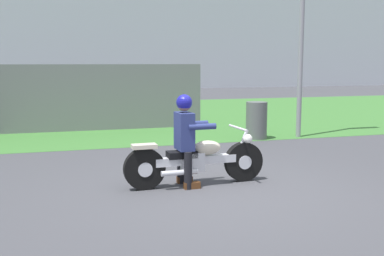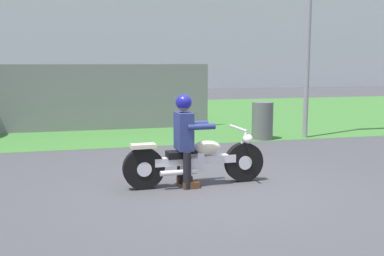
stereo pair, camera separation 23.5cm
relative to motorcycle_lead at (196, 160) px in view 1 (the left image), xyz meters
The scene contains 6 objects.
ground 0.65m from the motorcycle_lead, 62.14° to the right, with size 120.00×120.00×0.00m, color #424247.
grass_verge 9.40m from the motorcycle_lead, 88.52° to the left, with size 60.00×12.00×0.01m, color #3D7533.
motorcycle_lead is the anchor object (origin of this frame).
rider_lead 0.46m from the motorcycle_lead, behind, with size 0.56×0.48×1.39m.
trash_can 4.55m from the motorcycle_lead, 54.40° to the left, with size 0.51×0.51×0.90m, color #595E5B.
fence_segment 6.45m from the motorcycle_lead, 103.43° to the left, with size 7.00×0.06×1.80m, color slate.
Camera 1 is at (-2.24, -6.13, 1.86)m, focal length 43.42 mm.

